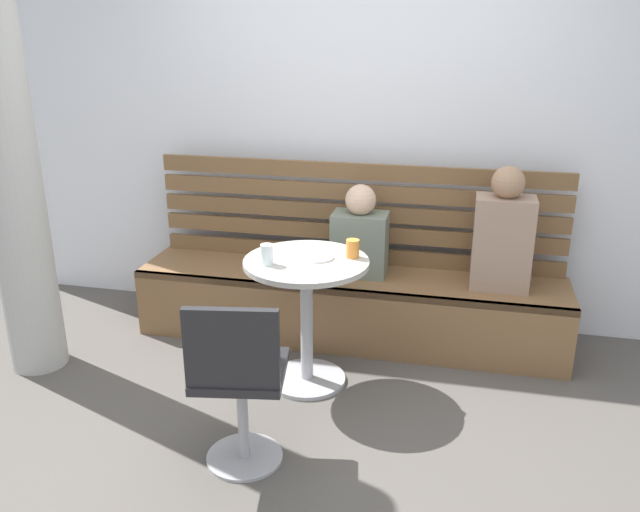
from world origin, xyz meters
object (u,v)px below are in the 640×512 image
object	(u,v)px
cafe_table	(306,298)
white_chair	(238,379)
plate_small	(318,257)
cup_tumbler_orange	(353,249)
cup_water_clear	(267,255)
person_child_left	(360,236)
person_adult	(503,235)
booth_bench	(348,306)

from	to	relation	value
cafe_table	white_chair	size ratio (longest dim) A/B	0.87
cafe_table	plate_small	distance (m)	0.24
cup_tumbler_orange	cup_water_clear	xyz separation A→B (m)	(-0.42, -0.21, 0.01)
person_child_left	cup_tumbler_orange	size ratio (longest dim) A/B	5.78
person_child_left	plate_small	size ratio (longest dim) A/B	3.40
cup_water_clear	person_adult	bearing A→B (deg)	29.83
cup_tumbler_orange	cup_water_clear	distance (m)	0.47
person_adult	cup_water_clear	xyz separation A→B (m)	(-1.22, -0.70, 0.02)
person_adult	cup_water_clear	distance (m)	1.41
cup_water_clear	plate_small	xyz separation A→B (m)	(0.24, 0.15, -0.05)
white_chair	person_child_left	xyz separation A→B (m)	(0.29, 1.44, 0.23)
person_adult	plate_small	size ratio (longest dim) A/B	4.34
plate_small	cup_water_clear	bearing A→B (deg)	-147.77
booth_bench	white_chair	distance (m)	1.44
white_chair	cup_tumbler_orange	bearing A→B (deg)	69.41
booth_bench	cup_water_clear	xyz separation A→B (m)	(-0.31, -0.70, 0.57)
booth_bench	white_chair	xyz separation A→B (m)	(-0.24, -1.40, 0.24)
booth_bench	person_child_left	xyz separation A→B (m)	(0.06, 0.03, 0.47)
cup_tumbler_orange	white_chair	bearing A→B (deg)	-110.59
person_child_left	cup_tumbler_orange	xyz separation A→B (m)	(0.05, -0.53, 0.10)
person_child_left	plate_small	xyz separation A→B (m)	(-0.13, -0.58, 0.05)
booth_bench	cafe_table	distance (m)	0.67
person_adult	white_chair	bearing A→B (deg)	-129.23
booth_bench	plate_small	distance (m)	0.76
person_adult	plate_small	bearing A→B (deg)	-150.77
booth_bench	cafe_table	bearing A→B (deg)	-102.37
cafe_table	white_chair	world-z (taller)	white_chair
person_adult	cup_water_clear	world-z (taller)	person_adult
white_chair	cup_water_clear	world-z (taller)	same
booth_bench	person_child_left	size ratio (longest dim) A/B	4.67
person_adult	person_child_left	size ratio (longest dim) A/B	1.28
cafe_table	person_adult	bearing A→B (deg)	29.60
white_chair	cup_water_clear	size ratio (longest dim) A/B	7.73
booth_bench	cup_tumbler_orange	size ratio (longest dim) A/B	27.00
person_child_left	cup_water_clear	world-z (taller)	person_child_left
person_adult	plate_small	world-z (taller)	person_adult
person_child_left	person_adult	bearing A→B (deg)	-2.19
cafe_table	person_adult	xyz separation A→B (m)	(1.04, 0.59, 0.25)
person_adult	cup_tumbler_orange	size ratio (longest dim) A/B	7.38
person_adult	booth_bench	bearing A→B (deg)	-179.89
cafe_table	plate_small	xyz separation A→B (m)	(0.06, 0.04, 0.23)
person_child_left	cup_tumbler_orange	bearing A→B (deg)	-84.78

